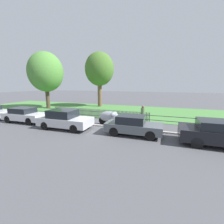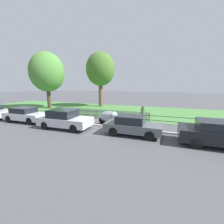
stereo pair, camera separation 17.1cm
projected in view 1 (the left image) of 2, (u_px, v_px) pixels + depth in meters
The scene contains 12 objects.
ground_plane at pixel (83, 125), 12.80m from camera, with size 120.00×120.00×0.00m, color #4C4C51.
kerb_stone at pixel (83, 124), 12.88m from camera, with size 41.16×0.20×0.12m, color #B2ADA3.
grass_strip at pixel (113, 110), 19.97m from camera, with size 41.16×10.07×0.01m, color #477F3D.
park_fence at pixel (97, 114), 15.25m from camera, with size 41.16×0.05×0.94m.
parked_car_black_saloon at pixel (24, 115), 13.59m from camera, with size 4.01×1.78×1.34m.
parked_car_navy_estate at pixel (65, 119), 11.67m from camera, with size 4.16×1.99×1.48m.
parked_car_red_compact at pixel (133, 125), 10.18m from camera, with size 3.81×1.70×1.34m.
parked_car_white_van at pixel (222, 133), 8.28m from camera, with size 4.54×1.86×1.44m.
covered_motorcycle at pixel (110, 117), 12.58m from camera, with size 2.02×0.93×1.20m.
tree_nearest_kerb at pixel (46, 72), 21.10m from camera, with size 4.81×4.81×7.90m.
tree_behind_motorcycle at pixel (99, 69), 22.57m from camera, with size 4.36×4.36×8.19m.
pedestrian_near_fence at pixel (143, 114), 12.43m from camera, with size 0.49×0.49×1.71m.
Camera 1 is at (6.64, -10.75, 3.41)m, focal length 24.00 mm.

